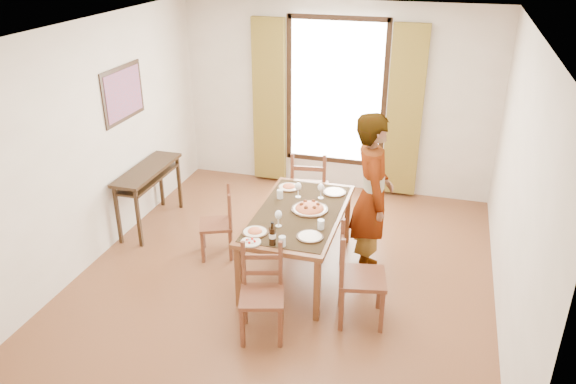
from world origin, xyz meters
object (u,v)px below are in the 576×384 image
(console_table, at_px, (148,177))
(pasta_platter, at_px, (310,206))
(dining_table, at_px, (298,217))
(man, at_px, (372,197))

(console_table, bearing_deg, pasta_platter, -12.16)
(pasta_platter, bearing_deg, dining_table, -148.97)
(dining_table, height_order, pasta_platter, pasta_platter)
(console_table, bearing_deg, dining_table, -14.42)
(console_table, height_order, pasta_platter, pasta_platter)
(man, distance_m, pasta_platter, 0.68)
(console_table, bearing_deg, man, -6.50)
(man, height_order, pasta_platter, man)
(dining_table, xyz_separation_m, pasta_platter, (0.11, 0.07, 0.12))
(dining_table, relative_size, man, 0.92)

